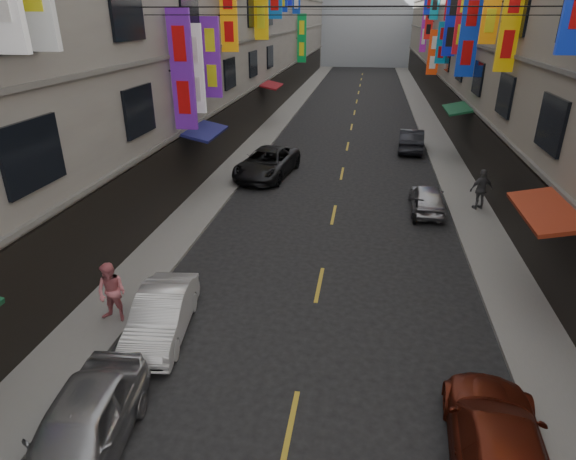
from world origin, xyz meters
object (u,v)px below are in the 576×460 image
(car_right_far, at_px, (411,140))
(pedestrian_lfar, at_px, (112,293))
(pedestrian_rfar, at_px, (481,189))
(car_left_far, at_px, (267,163))
(car_left_mid, at_px, (162,314))
(scooter_far_right, at_px, (418,209))
(car_right_mid, at_px, (427,198))
(car_left_near, at_px, (81,431))
(car_right_near, at_px, (499,446))

(car_right_far, bearing_deg, pedestrian_lfar, 69.30)
(car_right_far, relative_size, pedestrian_rfar, 2.34)
(car_left_far, bearing_deg, car_left_mid, -81.79)
(scooter_far_right, height_order, car_right_far, car_right_far)
(car_left_far, distance_m, car_right_mid, 8.81)
(car_left_near, height_order, pedestrian_lfar, pedestrian_lfar)
(car_right_near, bearing_deg, pedestrian_rfar, -95.45)
(scooter_far_right, relative_size, car_right_far, 0.42)
(car_left_far, distance_m, car_right_far, 10.36)
(scooter_far_right, bearing_deg, car_left_near, 74.03)
(scooter_far_right, xyz_separation_m, car_left_far, (-7.50, 4.71, 0.29))
(car_left_far, xyz_separation_m, car_right_mid, (7.95, -3.79, -0.12))
(car_left_mid, xyz_separation_m, pedestrian_rfar, (10.20, 10.74, 0.41))
(car_left_far, relative_size, car_right_far, 1.25)
(car_left_mid, relative_size, car_right_mid, 1.05)
(car_left_near, relative_size, pedestrian_rfar, 2.28)
(car_left_mid, distance_m, pedestrian_rfar, 14.82)
(car_right_near, xyz_separation_m, pedestrian_lfar, (-9.44, 3.33, 0.36))
(car_left_far, xyz_separation_m, pedestrian_lfar, (-1.49, -13.94, 0.27))
(car_left_mid, bearing_deg, pedestrian_lfar, 162.86)
(car_right_mid, relative_size, pedestrian_lfar, 2.03)
(pedestrian_lfar, distance_m, pedestrian_rfar, 15.72)
(car_left_near, relative_size, car_right_mid, 1.16)
(car_left_near, distance_m, car_left_far, 18.25)
(pedestrian_lfar, xyz_separation_m, pedestrian_rfar, (11.71, 10.49, 0.02))
(car_left_far, xyz_separation_m, car_right_near, (7.95, -17.27, -0.09))
(scooter_far_right, xyz_separation_m, car_right_mid, (0.45, 0.92, 0.16))
(car_left_far, bearing_deg, car_right_near, -57.16)
(car_left_mid, height_order, car_right_far, car_right_far)
(car_right_far, bearing_deg, car_left_mid, 73.09)
(car_right_far, height_order, pedestrian_lfar, pedestrian_lfar)
(car_left_near, xyz_separation_m, pedestrian_lfar, (-1.59, 4.31, 0.30))
(scooter_far_right, relative_size, pedestrian_lfar, 1.02)
(car_left_near, height_order, car_left_far, car_left_far)
(car_left_mid, relative_size, car_left_far, 0.71)
(car_right_near, height_order, pedestrian_lfar, pedestrian_lfar)
(car_left_far, distance_m, pedestrian_rfar, 10.80)
(car_right_near, height_order, car_right_far, car_right_far)
(car_left_mid, bearing_deg, car_left_far, 82.29)
(car_left_mid, xyz_separation_m, car_right_far, (7.93, 20.83, 0.08))
(scooter_far_right, xyz_separation_m, car_left_mid, (-7.48, -9.48, 0.17))
(car_left_far, height_order, car_right_far, car_left_far)
(car_left_near, distance_m, car_left_mid, 4.07)
(car_left_mid, height_order, pedestrian_rfar, pedestrian_rfar)
(scooter_far_right, distance_m, car_left_far, 8.86)
(scooter_far_right, height_order, pedestrian_rfar, pedestrian_rfar)
(pedestrian_rfar, bearing_deg, car_right_mid, -12.89)
(car_left_near, bearing_deg, pedestrian_rfar, 48.95)
(scooter_far_right, distance_m, pedestrian_rfar, 3.05)
(scooter_far_right, bearing_deg, car_right_mid, -103.45)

